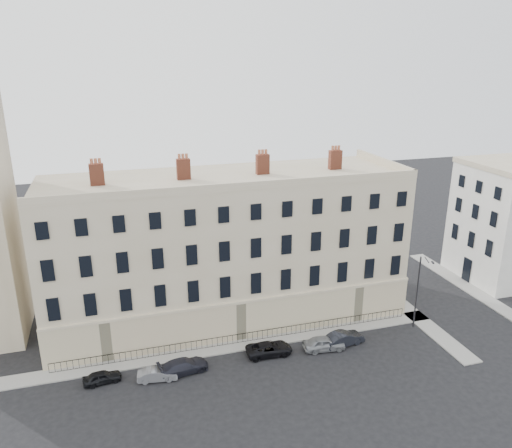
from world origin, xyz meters
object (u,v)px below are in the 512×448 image
object	(u,v)px
car_c	(183,366)
car_f	(343,338)
car_d	(269,349)
streetlamp	(418,289)
car_a	(102,377)
car_e	(324,343)
car_b	(157,374)

from	to	relation	value
car_c	car_f	xyz separation A→B (m)	(15.40, 0.02, 0.03)
car_d	car_f	bearing A→B (deg)	-91.74
car_c	car_d	size ratio (longest dim) A/B	1.03
car_c	streetlamp	xyz separation A→B (m)	(23.86, 0.98, 3.64)
car_a	car_d	bearing A→B (deg)	-96.56
car_e	streetlamp	size ratio (longest dim) A/B	0.52
car_a	streetlamp	bearing A→B (deg)	-95.58
car_b	car_d	xyz separation A→B (m)	(10.36, 0.92, 0.04)
car_b	streetlamp	bearing A→B (deg)	-79.44
car_a	streetlamp	world-z (taller)	streetlamp
streetlamp	car_a	bearing A→B (deg)	-158.88
car_b	streetlamp	size ratio (longest dim) A/B	0.44
car_e	car_f	xyz separation A→B (m)	(2.13, 0.26, -0.00)
car_c	car_d	xyz separation A→B (m)	(8.06, 0.49, -0.04)
car_b	streetlamp	world-z (taller)	streetlamp
streetlamp	car_f	bearing A→B (deg)	-153.25
car_d	car_e	xyz separation A→B (m)	(5.21, -0.73, 0.08)
car_a	car_c	xyz separation A→B (m)	(6.82, -0.53, 0.11)
car_b	car_f	world-z (taller)	car_f
car_e	car_f	size ratio (longest dim) A/B	0.97
car_b	car_c	world-z (taller)	car_c
car_a	car_e	bearing A→B (deg)	-98.60
car_b	car_e	distance (m)	15.57
car_a	car_d	size ratio (longest dim) A/B	0.73
car_a	car_b	bearing A→B (deg)	-108.37
car_e	streetlamp	xyz separation A→B (m)	(10.59, 1.22, 3.60)
car_b	car_f	distance (m)	17.70
car_c	streetlamp	distance (m)	24.15
car_a	car_f	world-z (taller)	car_f
car_f	car_c	bearing A→B (deg)	80.70
car_d	streetlamp	bearing A→B (deg)	-86.28
car_a	car_f	xyz separation A→B (m)	(22.22, -0.51, 0.14)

